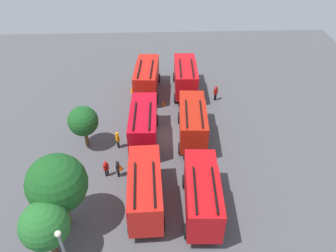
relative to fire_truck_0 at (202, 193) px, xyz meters
The scene contains 18 objects.
ground_plane 9.81m from the fire_truck_0, 13.43° to the left, with size 54.90×54.90×0.00m, color #4C4C51.
fire_truck_0 is the anchor object (origin of this frame).
fire_truck_1 9.08m from the fire_truck_0, ahead, with size 7.32×3.07×3.88m.
fire_truck_2 17.88m from the fire_truck_0, ahead, with size 7.27×2.92×3.88m.
fire_truck_3 4.38m from the fire_truck_0, 81.20° to the left, with size 7.27×2.92×3.88m.
fire_truck_4 10.03m from the fire_truck_0, 27.36° to the left, with size 7.26×2.90×3.88m.
fire_truck_5 18.37m from the fire_truck_0, 13.85° to the left, with size 7.36×3.19×3.88m.
firefighter_0 16.35m from the fire_truck_0, 12.71° to the right, with size 0.44×0.48×1.80m.
firefighter_1 10.70m from the fire_truck_0, 42.03° to the left, with size 0.48×0.43×1.80m.
firefighter_2 8.97m from the fire_truck_0, 61.86° to the left, with size 0.45×0.48×1.61m.
firefighter_3 8.03m from the fire_truck_0, 58.98° to the left, with size 0.44×0.28×1.70m.
firefighter_4 24.64m from the fire_truck_0, ahead, with size 0.45×0.48×1.79m.
tree_0 11.22m from the fire_truck_0, 107.42° to the left, with size 3.28×3.28×5.09m.
tree_1 10.51m from the fire_truck_0, 94.08° to the left, with size 4.24×4.24×6.57m.
tree_2 13.17m from the fire_truck_0, 50.72° to the left, with size 2.85×2.85×4.42m.
traffic_cone_0 19.21m from the fire_truck_0, 19.07° to the left, with size 0.51×0.51×0.72m, color #F2600C.
traffic_cone_1 8.50m from the fire_truck_0, 54.14° to the left, with size 0.50×0.50×0.71m, color #F2600C.
traffic_cone_2 15.47m from the fire_truck_0, ahead, with size 0.42×0.42×0.60m, color #F2600C.
Camera 1 is at (-25.61, 1.00, 21.41)m, focal length 35.10 mm.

